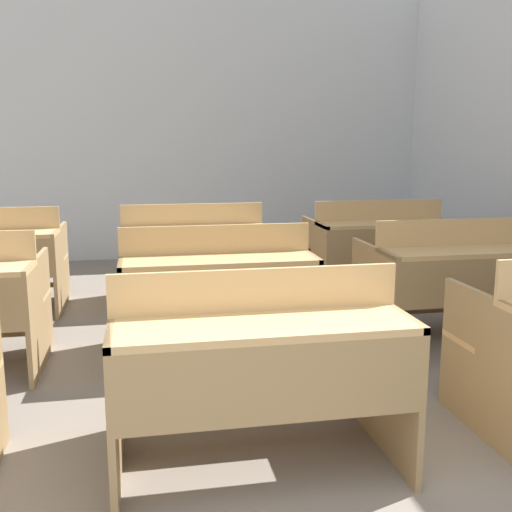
# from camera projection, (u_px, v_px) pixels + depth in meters

# --- Properties ---
(wall_back) EXTENTS (6.04, 0.06, 3.10)m
(wall_back) POSITION_uv_depth(u_px,v_px,m) (173.00, 125.00, 6.91)
(wall_back) COLOR silver
(wall_back) RESTS_ON ground_plane
(bench_front_center) EXTENTS (1.18, 0.78, 0.85)m
(bench_front_center) POSITION_uv_depth(u_px,v_px,m) (256.00, 363.00, 2.48)
(bench_front_center) COLOR #94754B
(bench_front_center) RESTS_ON ground_plane
(bench_second_center) EXTENTS (1.18, 0.78, 0.85)m
(bench_second_center) POSITION_uv_depth(u_px,v_px,m) (216.00, 288.00, 3.77)
(bench_second_center) COLOR olive
(bench_second_center) RESTS_ON ground_plane
(bench_second_right) EXTENTS (1.18, 0.78, 0.85)m
(bench_second_right) POSITION_uv_depth(u_px,v_px,m) (456.00, 277.00, 4.07)
(bench_second_right) COLOR olive
(bench_second_right) RESTS_ON ground_plane
(bench_third_center) EXTENTS (1.18, 0.78, 0.85)m
(bench_third_center) POSITION_uv_depth(u_px,v_px,m) (193.00, 251.00, 5.06)
(bench_third_center) COLOR #997B51
(bench_third_center) RESTS_ON ground_plane
(bench_third_right) EXTENTS (1.18, 0.78, 0.85)m
(bench_third_right) POSITION_uv_depth(u_px,v_px,m) (378.00, 245.00, 5.38)
(bench_third_right) COLOR #96774D
(bench_third_right) RESTS_ON ground_plane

